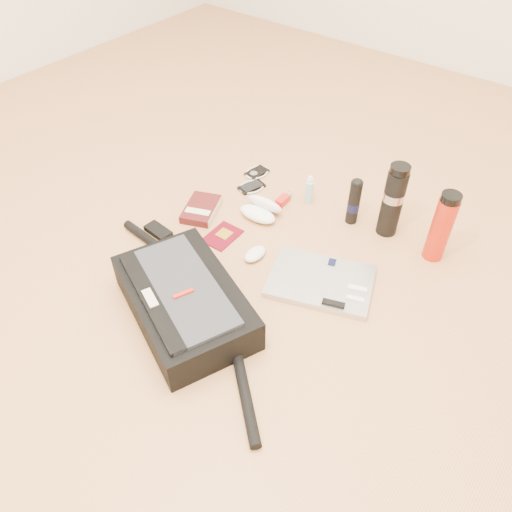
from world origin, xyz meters
name	(u,v)px	position (x,y,z in m)	size (l,w,h in m)	color
ground	(248,275)	(0.00, 0.00, 0.00)	(4.00, 4.00, 0.00)	#BC814E
messenger_bag	(184,301)	(-0.05, -0.25, 0.06)	(0.92, 0.48, 0.14)	black
laptop	(321,281)	(0.22, 0.12, 0.01)	(0.40, 0.34, 0.03)	#B9B9BB
book	(201,209)	(-0.35, 0.16, 0.02)	(0.17, 0.21, 0.03)	#411011
passport	(223,236)	(-0.20, 0.10, 0.00)	(0.10, 0.14, 0.01)	#520411
mouse	(255,254)	(-0.04, 0.09, 0.02)	(0.06, 0.10, 0.03)	white
sunglasses_case	(261,209)	(-0.16, 0.28, 0.03)	(0.16, 0.13, 0.09)	white
ipod	(257,172)	(-0.34, 0.49, 0.01)	(0.10, 0.10, 0.01)	black
phone	(252,187)	(-0.30, 0.40, 0.01)	(0.11, 0.12, 0.01)	black
inhaler	(283,200)	(-0.14, 0.40, 0.01)	(0.04, 0.11, 0.03)	red
spray_bottle	(309,191)	(-0.06, 0.47, 0.05)	(0.03, 0.03, 0.12)	#94BAC9
aerosol_can	(354,201)	(0.13, 0.47, 0.09)	(0.06, 0.06, 0.19)	black
thermos_black	(393,200)	(0.26, 0.50, 0.14)	(0.08, 0.08, 0.29)	black
thermos_red	(441,227)	(0.46, 0.48, 0.13)	(0.07, 0.07, 0.27)	#B21F0F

